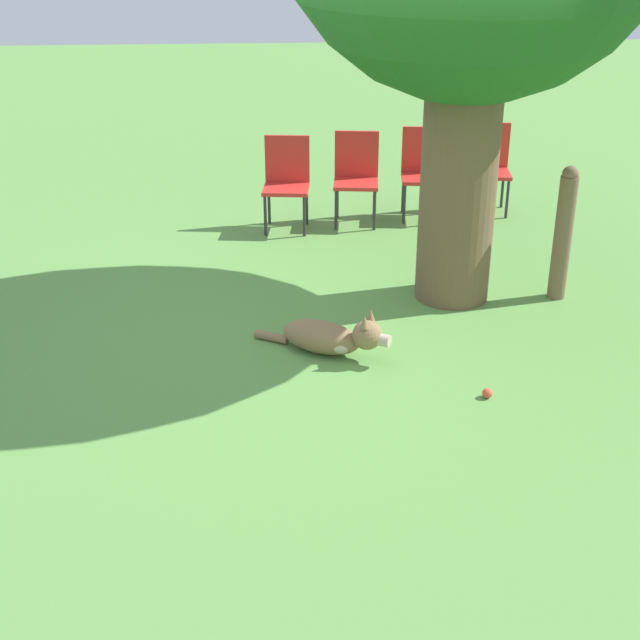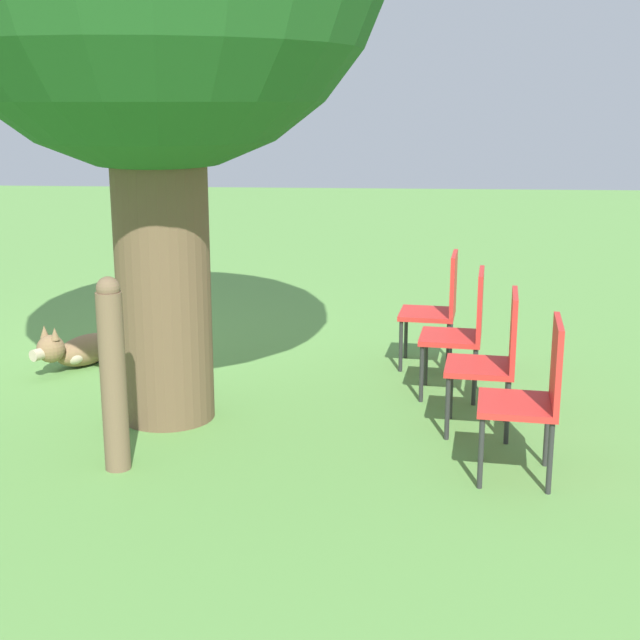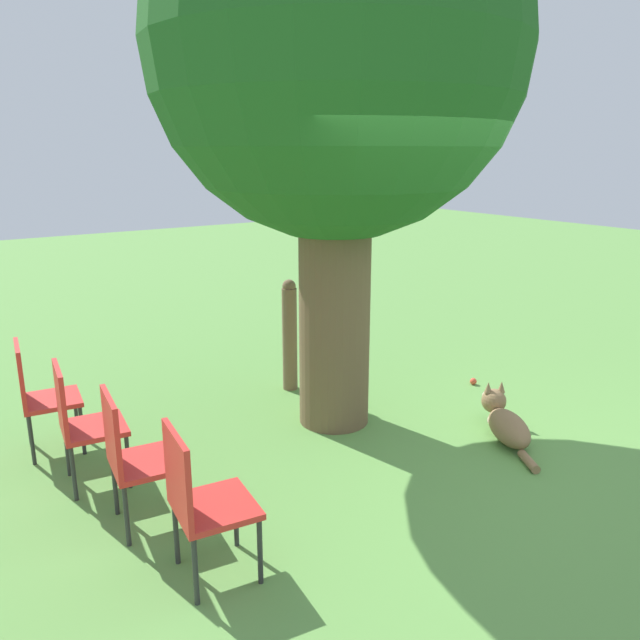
{
  "view_description": "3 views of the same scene",
  "coord_description": "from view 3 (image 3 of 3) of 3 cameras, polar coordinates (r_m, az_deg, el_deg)",
  "views": [
    {
      "loc": [
        6.31,
        -0.67,
        2.97
      ],
      "look_at": [
        0.59,
        -0.29,
        0.27
      ],
      "focal_mm": 50.0,
      "sensor_mm": 36.0,
      "label": 1
    },
    {
      "loc": [
        -1.81,
        6.34,
        2.03
      ],
      "look_at": [
        -1.36,
        0.7,
        0.64
      ],
      "focal_mm": 50.0,
      "sensor_mm": 36.0,
      "label": 2
    },
    {
      "loc": [
        -3.34,
        -3.25,
        2.31
      ],
      "look_at": [
        -0.49,
        0.92,
        0.92
      ],
      "focal_mm": 35.0,
      "sensor_mm": 36.0,
      "label": 3
    }
  ],
  "objects": [
    {
      "name": "red_chair_3",
      "position": [
        5.3,
        -24.35,
        -5.95
      ],
      "size": [
        0.47,
        0.49,
        0.9
      ],
      "rotation": [
        0.0,
        0.0,
        -0.12
      ],
      "color": "red",
      "rests_on": "ground_plane"
    },
    {
      "name": "red_chair_2",
      "position": [
        4.68,
        -21.1,
        -8.38
      ],
      "size": [
        0.47,
        0.49,
        0.9
      ],
      "rotation": [
        0.0,
        0.0,
        -0.12
      ],
      "color": "red",
      "rests_on": "ground_plane"
    },
    {
      "name": "tennis_ball",
      "position": [
        6.55,
        13.84,
        -5.47
      ],
      "size": [
        0.07,
        0.07,
        0.07
      ],
      "color": "#E54C33",
      "rests_on": "ground_plane"
    },
    {
      "name": "oak_tree",
      "position": [
        5.13,
        1.49,
        23.04
      ],
      "size": [
        2.92,
        2.92,
        4.52
      ],
      "color": "brown",
      "rests_on": "ground_plane"
    },
    {
      "name": "red_chair_0",
      "position": [
        3.54,
        -11.0,
        -15.53
      ],
      "size": [
        0.47,
        0.49,
        0.9
      ],
      "rotation": [
        0.0,
        0.0,
        -0.12
      ],
      "color": "red",
      "rests_on": "ground_plane"
    },
    {
      "name": "ground_plane",
      "position": [
        5.2,
        10.41,
        -11.28
      ],
      "size": [
        30.0,
        30.0,
        0.0
      ],
      "primitive_type": "plane",
      "color": "#609947"
    },
    {
      "name": "dog",
      "position": [
        5.44,
        16.58,
        -8.94
      ],
      "size": [
        0.61,
        0.97,
        0.38
      ],
      "rotation": [
        0.0,
        0.0,
        1.07
      ],
      "color": "olive",
      "rests_on": "ground_plane"
    },
    {
      "name": "fence_post",
      "position": [
        6.1,
        -2.79,
        -1.34
      ],
      "size": [
        0.14,
        0.14,
        1.11
      ],
      "color": "brown",
      "rests_on": "ground_plane"
    },
    {
      "name": "red_chair_1",
      "position": [
        4.09,
        -16.81,
        -11.5
      ],
      "size": [
        0.47,
        0.49,
        0.9
      ],
      "rotation": [
        0.0,
        0.0,
        -0.12
      ],
      "color": "red",
      "rests_on": "ground_plane"
    }
  ]
}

